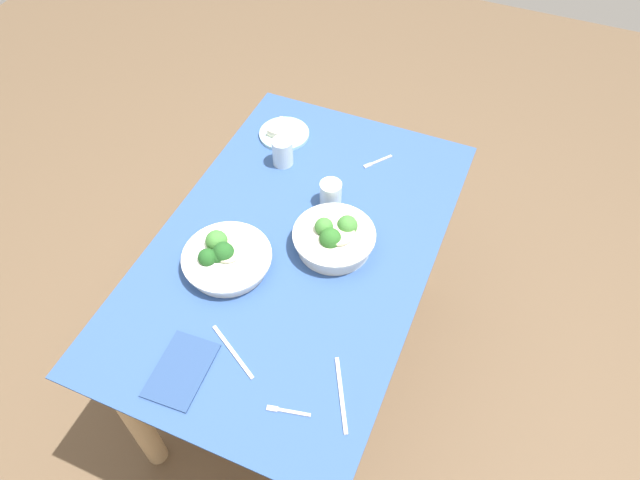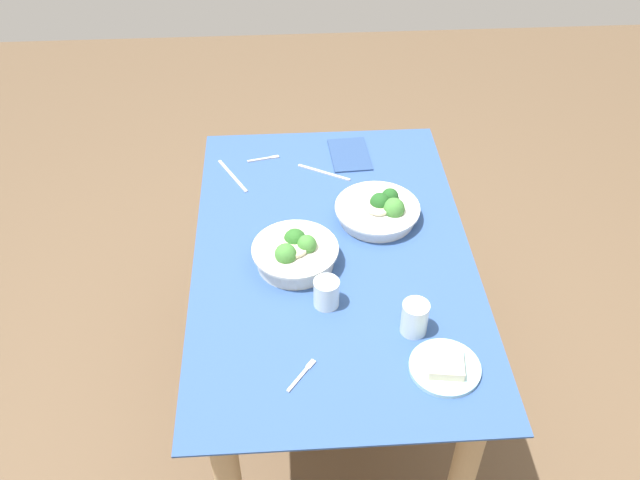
# 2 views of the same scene
# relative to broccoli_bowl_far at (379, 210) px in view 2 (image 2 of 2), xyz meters

# --- Properties ---
(ground_plane) EXTENTS (6.00, 6.00, 0.00)m
(ground_plane) POSITION_rel_broccoli_bowl_far_xyz_m (0.14, -0.15, -0.74)
(ground_plane) COLOR brown
(dining_table) EXTENTS (1.28, 0.81, 0.71)m
(dining_table) POSITION_rel_broccoli_bowl_far_xyz_m (0.14, -0.15, -0.16)
(dining_table) COLOR #2D4C84
(dining_table) RESTS_ON ground_plane
(broccoli_bowl_far) EXTENTS (0.26, 0.26, 0.09)m
(broccoli_bowl_far) POSITION_rel_broccoli_bowl_far_xyz_m (0.00, 0.00, 0.00)
(broccoli_bowl_far) COLOR white
(broccoli_bowl_far) RESTS_ON dining_table
(broccoli_bowl_near) EXTENTS (0.25, 0.25, 0.10)m
(broccoli_bowl_near) POSITION_rel_broccoli_bowl_far_xyz_m (0.19, -0.26, 0.01)
(broccoli_bowl_near) COLOR silver
(broccoli_bowl_near) RESTS_ON dining_table
(bread_side_plate) EXTENTS (0.18, 0.18, 0.04)m
(bread_side_plate) POSITION_rel_broccoli_bowl_far_xyz_m (0.58, 0.09, -0.02)
(bread_side_plate) COLOR #99C6D1
(bread_side_plate) RESTS_ON dining_table
(water_glass_center) EXTENTS (0.07, 0.07, 0.09)m
(water_glass_center) POSITION_rel_broccoli_bowl_far_xyz_m (0.46, 0.03, 0.02)
(water_glass_center) COLOR silver
(water_glass_center) RESTS_ON dining_table
(water_glass_side) EXTENTS (0.07, 0.07, 0.08)m
(water_glass_side) POSITION_rel_broccoli_bowl_far_xyz_m (0.35, -0.19, 0.01)
(water_glass_side) COLOR silver
(water_glass_side) RESTS_ON dining_table
(fork_by_far_bowl) EXTENTS (0.10, 0.08, 0.00)m
(fork_by_far_bowl) POSITION_rel_broccoli_bowl_far_xyz_m (0.58, -0.26, -0.03)
(fork_by_far_bowl) COLOR #B7B7BC
(fork_by_far_bowl) RESTS_ON dining_table
(fork_by_near_bowl) EXTENTS (0.03, 0.11, 0.00)m
(fork_by_near_bowl) POSITION_rel_broccoli_bowl_far_xyz_m (-0.34, -0.35, -0.03)
(fork_by_near_bowl) COLOR #B7B7BC
(fork_by_near_bowl) RESTS_ON dining_table
(table_knife_left) EXTENTS (0.10, 0.17, 0.00)m
(table_knife_left) POSITION_rel_broccoli_bowl_far_xyz_m (-0.25, -0.15, -0.03)
(table_knife_left) COLOR #B7B7BC
(table_knife_left) RESTS_ON dining_table
(table_knife_right) EXTENTS (0.18, 0.10, 0.00)m
(table_knife_right) POSITION_rel_broccoli_bowl_far_xyz_m (-0.25, -0.46, -0.03)
(table_knife_right) COLOR #B7B7BC
(table_knife_right) RESTS_ON dining_table
(napkin_folded_upper) EXTENTS (0.21, 0.14, 0.01)m
(napkin_folded_upper) POSITION_rel_broccoli_bowl_far_xyz_m (-0.34, -0.06, -0.03)
(napkin_folded_upper) COLOR navy
(napkin_folded_upper) RESTS_ON dining_table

